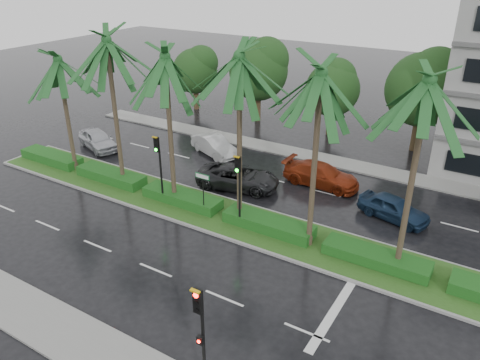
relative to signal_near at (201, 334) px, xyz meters
The scene contains 17 objects.
ground 11.42m from the signal_near, 122.58° to the left, with size 120.00×120.00×0.00m, color black.
near_sidewalk 6.53m from the signal_near, behind, with size 40.00×2.40×0.12m, color gray.
far_sidewalk 22.35m from the signal_near, 105.67° to the left, with size 40.00×2.00×0.12m, color gray.
median 12.24m from the signal_near, 120.00° to the left, with size 36.00×4.00×0.15m.
hedge 12.17m from the signal_near, 120.00° to the left, with size 35.20×1.40×0.60m.
lane_markings 9.76m from the signal_near, 108.30° to the left, with size 34.00×13.06×0.01m.
palm_row 13.96m from the signal_near, 124.84° to the left, with size 26.30×4.20×10.07m.
signal_near is the anchor object (origin of this frame).
signal_median_left 13.93m from the signal_near, 135.91° to the left, with size 0.34×0.42×4.36m.
signal_median_right 10.69m from the signal_near, 114.91° to the left, with size 0.34×0.42×4.36m.
street_sign 12.11m from the signal_near, 125.34° to the left, with size 0.95×0.09×2.60m.
bg_trees 27.55m from the signal_near, 100.85° to the left, with size 32.48×5.52×7.97m.
car_silver 24.87m from the signal_near, 144.99° to the left, with size 4.43×1.78×1.51m, color #B4B6BD.
car_white 21.59m from the signal_near, 123.21° to the left, with size 4.43×1.54×1.46m, color #B5B5B5.
car_darkgrey 16.00m from the signal_near, 117.25° to the left, with size 5.37×2.48×1.49m, color black.
car_red 17.64m from the signal_near, 99.13° to the left, with size 5.10×2.07×1.48m, color maroon.
car_blue 15.67m from the signal_near, 80.76° to the left, with size 4.13×1.66×1.41m, color #172C47.
Camera 1 is at (13.20, -18.72, 13.85)m, focal length 35.00 mm.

